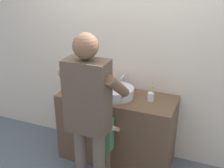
{
  "coord_description": "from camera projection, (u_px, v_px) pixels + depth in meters",
  "views": [
    {
      "loc": [
        1.01,
        -2.37,
        2.21
      ],
      "look_at": [
        0.0,
        0.15,
        1.06
      ],
      "focal_mm": 44.54,
      "sensor_mm": 36.0,
      "label": 1
    }
  ],
  "objects": [
    {
      "name": "adult_parent",
      "position": [
        89.0,
        106.0,
        2.54
      ],
      "size": [
        0.53,
        0.56,
        1.72
      ],
      "color": "#6B5B4C",
      "rests_on": "ground"
    },
    {
      "name": "toothbrush_cup",
      "position": [
        151.0,
        96.0,
        3.02
      ],
      "size": [
        0.07,
        0.07,
        0.21
      ],
      "color": "silver",
      "rests_on": "vanity_cabinet"
    },
    {
      "name": "sink_basin",
      "position": [
        116.0,
        92.0,
        3.12
      ],
      "size": [
        0.4,
        0.4,
        0.11
      ],
      "color": "silver",
      "rests_on": "vanity_cabinet"
    },
    {
      "name": "faucet",
      "position": [
        123.0,
        83.0,
        3.31
      ],
      "size": [
        0.18,
        0.14,
        0.18
      ],
      "color": "#B7BABF",
      "rests_on": "vanity_cabinet"
    },
    {
      "name": "back_wall",
      "position": [
        127.0,
        47.0,
        3.24
      ],
      "size": [
        4.4,
        0.08,
        2.7
      ],
      "color": "beige",
      "rests_on": "ground"
    },
    {
      "name": "child_toddler",
      "position": [
        103.0,
        138.0,
        2.94
      ],
      "size": [
        0.28,
        0.28,
        0.9
      ],
      "color": "#6B5B4C",
      "rests_on": "ground"
    },
    {
      "name": "vanity_cabinet",
      "position": [
        117.0,
        128.0,
        3.32
      ],
      "size": [
        1.34,
        0.54,
        0.85
      ],
      "primitive_type": "cube",
      "color": "brown",
      "rests_on": "ground"
    },
    {
      "name": "soap_bottle",
      "position": [
        87.0,
        86.0,
        3.24
      ],
      "size": [
        0.06,
        0.06,
        0.17
      ],
      "color": "gold",
      "rests_on": "vanity_cabinet"
    }
  ]
}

